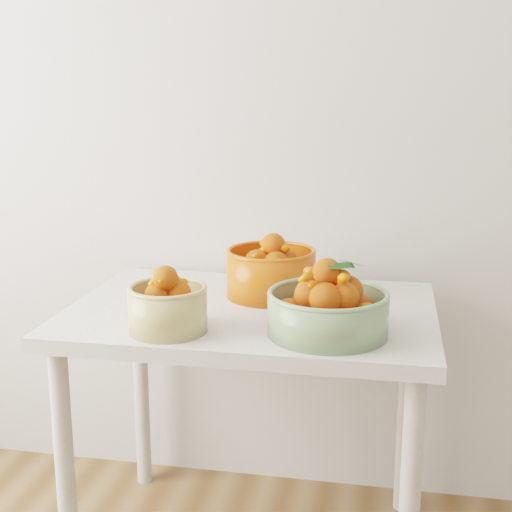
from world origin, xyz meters
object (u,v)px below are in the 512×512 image
Objects in this scene: bowl_cream at (168,306)px; bowl_green at (328,309)px; bowl_orange at (271,271)px; table at (252,340)px.

bowl_green is at bearing 7.13° from bowl_cream.
bowl_green is (0.39, 0.05, 0.00)m from bowl_cream.
bowl_orange reaches higher than bowl_cream.
bowl_cream is 0.39m from bowl_green.
bowl_orange is (-0.19, 0.30, 0.01)m from bowl_green.
bowl_green reaches higher than bowl_orange.
bowl_cream is at bearing -125.42° from table.
bowl_cream is 0.68× the size of bowl_green.
bowl_green is 1.38× the size of bowl_orange.
bowl_orange is at bearing 60.55° from bowl_cream.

